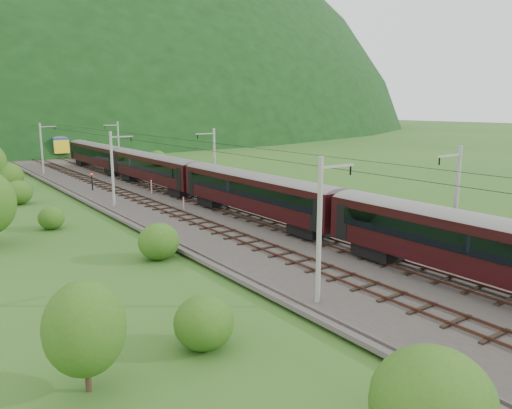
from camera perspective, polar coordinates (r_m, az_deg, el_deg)
ground at (r=32.48m, az=15.25°, el=-8.76°), size 600.00×600.00×0.00m
railbed at (r=39.18m, az=3.93°, el=-4.70°), size 14.00×220.00×0.30m
track_left at (r=37.70m, az=1.09°, el=-4.97°), size 2.40×220.00×0.27m
track_right at (r=40.63m, az=6.57°, el=-3.85°), size 2.40×220.00×0.27m
catenary_left at (r=54.52m, az=-16.03°, el=4.06°), size 2.54×192.28×8.00m
catenary_right at (r=59.64m, az=-4.85°, el=5.03°), size 2.54×192.28×8.00m
overhead_wires at (r=37.87m, az=4.07°, el=5.46°), size 4.83×198.00×0.03m
train at (r=55.64m, az=-6.75°, el=3.56°), size 2.99×142.44×5.20m
hazard_post_near at (r=52.27m, az=-8.27°, el=0.16°), size 0.14×0.14×1.33m
hazard_post_far at (r=62.53m, az=-11.86°, el=2.02°), size 0.18×0.18×1.70m
signal at (r=66.75m, az=-18.23°, el=2.64°), size 0.24×0.24×2.19m
vegetation_left at (r=47.22m, az=-22.76°, el=0.07°), size 12.93×146.44×6.27m
vegetation_right at (r=55.48m, az=6.25°, el=1.14°), size 4.85×102.63×3.06m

